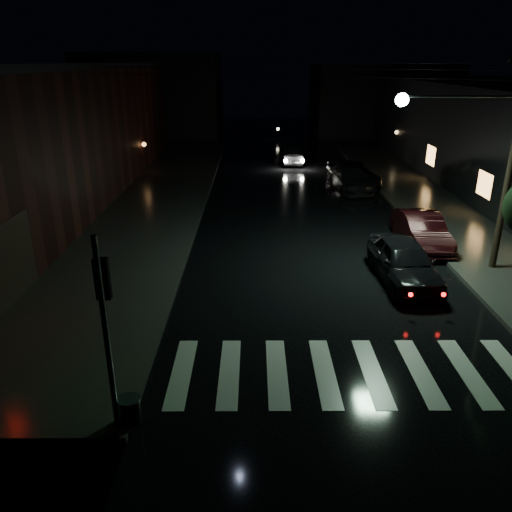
{
  "coord_description": "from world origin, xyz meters",
  "views": [
    {
      "loc": [
        0.62,
        -10.09,
        7.32
      ],
      "look_at": [
        0.69,
        4.43,
        1.6
      ],
      "focal_mm": 35.0,
      "sensor_mm": 36.0,
      "label": 1
    }
  ],
  "objects_px": {
    "parked_car_d": "(353,175)",
    "parked_car_b": "(421,230)",
    "parked_car_a": "(404,262)",
    "oncoming_car": "(292,155)",
    "parked_car_c": "(350,178)"
  },
  "relations": [
    {
      "from": "parked_car_c",
      "to": "parked_car_d",
      "type": "relative_size",
      "value": 0.93
    },
    {
      "from": "oncoming_car",
      "to": "parked_car_b",
      "type": "bearing_deg",
      "value": 102.71
    },
    {
      "from": "parked_car_b",
      "to": "parked_car_d",
      "type": "bearing_deg",
      "value": 94.02
    },
    {
      "from": "parked_car_d",
      "to": "oncoming_car",
      "type": "height_order",
      "value": "parked_car_d"
    },
    {
      "from": "parked_car_b",
      "to": "oncoming_car",
      "type": "height_order",
      "value": "parked_car_b"
    },
    {
      "from": "parked_car_d",
      "to": "parked_car_b",
      "type": "bearing_deg",
      "value": -92.12
    },
    {
      "from": "oncoming_car",
      "to": "parked_car_c",
      "type": "bearing_deg",
      "value": 109.74
    },
    {
      "from": "parked_car_a",
      "to": "parked_car_c",
      "type": "height_order",
      "value": "parked_car_a"
    },
    {
      "from": "parked_car_a",
      "to": "oncoming_car",
      "type": "relative_size",
      "value": 1.12
    },
    {
      "from": "parked_car_b",
      "to": "parked_car_d",
      "type": "distance_m",
      "value": 10.76
    },
    {
      "from": "oncoming_car",
      "to": "parked_car_a",
      "type": "bearing_deg",
      "value": 96.09
    },
    {
      "from": "oncoming_car",
      "to": "parked_car_d",
      "type": "bearing_deg",
      "value": 114.46
    },
    {
      "from": "parked_car_a",
      "to": "oncoming_car",
      "type": "xyz_separation_m",
      "value": [
        -2.4,
        21.48,
        -0.1
      ]
    },
    {
      "from": "parked_car_c",
      "to": "parked_car_d",
      "type": "bearing_deg",
      "value": 61.52
    },
    {
      "from": "parked_car_a",
      "to": "parked_car_b",
      "type": "xyz_separation_m",
      "value": [
        1.73,
        3.59,
        -0.04
      ]
    }
  ]
}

